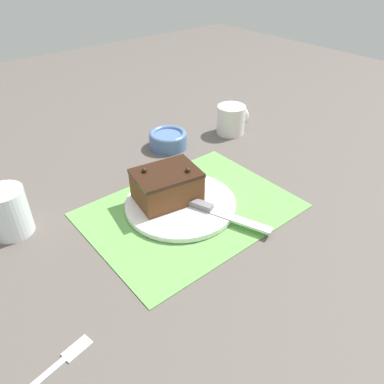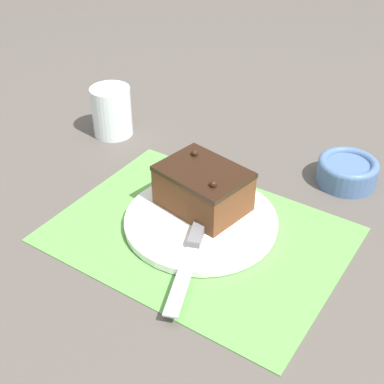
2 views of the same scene
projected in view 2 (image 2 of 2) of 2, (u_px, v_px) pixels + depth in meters
ground_plane at (198, 235)px, 0.87m from camera, size 3.00×3.00×0.00m
placemat_woven at (198, 234)px, 0.87m from camera, size 0.46×0.34×0.00m
cake_plate at (201, 221)px, 0.89m from camera, size 0.26×0.26×0.01m
chocolate_cake at (203, 188)px, 0.89m from camera, size 0.16×0.13×0.08m
serving_knife at (193, 247)px, 0.82m from camera, size 0.09×0.20×0.01m
drinking_glass at (112, 111)px, 1.12m from camera, size 0.08×0.08×0.10m
small_bowl at (347, 171)px, 0.98m from camera, size 0.11×0.11×0.05m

